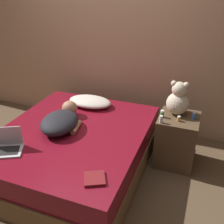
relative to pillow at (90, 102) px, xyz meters
The scene contains 13 objects.
ground_plane 0.84m from the pillow, 82.09° to the right, with size 12.00×12.00×0.00m, color brown.
wall_back 0.94m from the pillow, 81.21° to the left, with size 8.00×0.06×2.60m.
bed 0.70m from the pillow, 82.09° to the right, with size 1.54×1.82×0.49m.
nightstand 1.16m from the pillow, ahead, with size 0.44×0.47×0.59m.
pillow is the anchor object (origin of this frame).
person_lying 0.61m from the pillow, 95.12° to the right, with size 0.47×0.70×0.18m.
laptop 1.22m from the pillow, 105.90° to the right, with size 0.38×0.34×0.22m.
teddy_bear 1.11m from the pillow, ahead, with size 0.25×0.25×0.38m.
bottle_green 0.97m from the pillow, 10.04° to the right, with size 0.04×0.04×0.08m.
bottle_blue 1.29m from the pillow, ahead, with size 0.04×0.04×0.10m.
bottle_clear 1.01m from the pillow, 17.18° to the right, with size 0.04×0.04×0.08m.
bottle_amber 1.15m from the pillow, ahead, with size 0.03×0.03×0.06m.
book 1.39m from the pillow, 63.40° to the right, with size 0.23×0.23×0.02m.
Camera 1 is at (1.25, -2.10, 1.95)m, focal length 42.00 mm.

